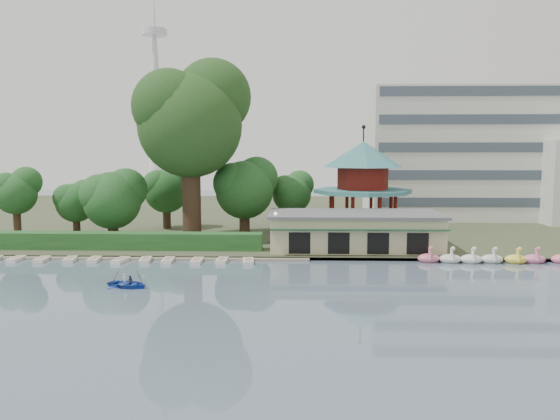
{
  "coord_description": "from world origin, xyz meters",
  "views": [
    {
      "loc": [
        3.8,
        -37.03,
        11.22
      ],
      "look_at": [
        2.0,
        18.0,
        5.0
      ],
      "focal_mm": 35.0,
      "sensor_mm": 36.0,
      "label": 1
    }
  ],
  "objects_px": {
    "pavilion": "(363,178)",
    "rowboat_with_passengers": "(127,281)",
    "big_tree": "(192,116)",
    "dock": "(143,258)",
    "boathouse": "(354,230)"
  },
  "relations": [
    {
      "from": "pavilion",
      "to": "big_tree",
      "type": "bearing_deg",
      "value": -169.66
    },
    {
      "from": "pavilion",
      "to": "big_tree",
      "type": "height_order",
      "value": "big_tree"
    },
    {
      "from": "pavilion",
      "to": "big_tree",
      "type": "distance_m",
      "value": 22.48
    },
    {
      "from": "rowboat_with_passengers",
      "to": "pavilion",
      "type": "bearing_deg",
      "value": 49.82
    },
    {
      "from": "pavilion",
      "to": "big_tree",
      "type": "xyz_separation_m",
      "value": [
        -20.83,
        -3.8,
        7.56
      ]
    },
    {
      "from": "pavilion",
      "to": "rowboat_with_passengers",
      "type": "distance_m",
      "value": 34.84
    },
    {
      "from": "dock",
      "to": "rowboat_with_passengers",
      "type": "xyz_separation_m",
      "value": [
        1.97,
        -11.28,
        0.38
      ]
    },
    {
      "from": "dock",
      "to": "boathouse",
      "type": "distance_m",
      "value": 22.62
    },
    {
      "from": "pavilion",
      "to": "boathouse",
      "type": "bearing_deg",
      "value": -101.28
    },
    {
      "from": "dock",
      "to": "big_tree",
      "type": "height_order",
      "value": "big_tree"
    },
    {
      "from": "boathouse",
      "to": "rowboat_with_passengers",
      "type": "relative_size",
      "value": 3.31
    },
    {
      "from": "dock",
      "to": "boathouse",
      "type": "xyz_separation_m",
      "value": [
        22.0,
        4.77,
        2.25
      ]
    },
    {
      "from": "dock",
      "to": "boathouse",
      "type": "relative_size",
      "value": 1.83
    },
    {
      "from": "boathouse",
      "to": "rowboat_with_passengers",
      "type": "height_order",
      "value": "boathouse"
    },
    {
      "from": "pavilion",
      "to": "dock",
      "type": "bearing_deg",
      "value": -148.34
    }
  ]
}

